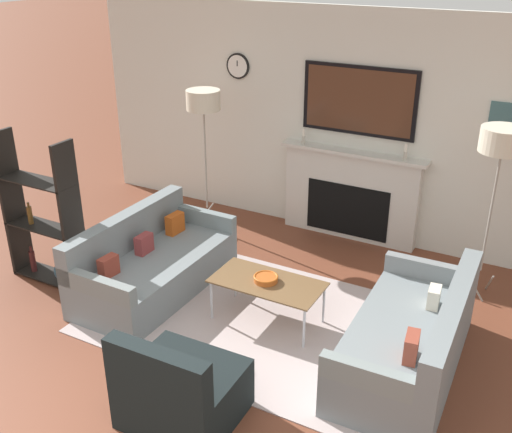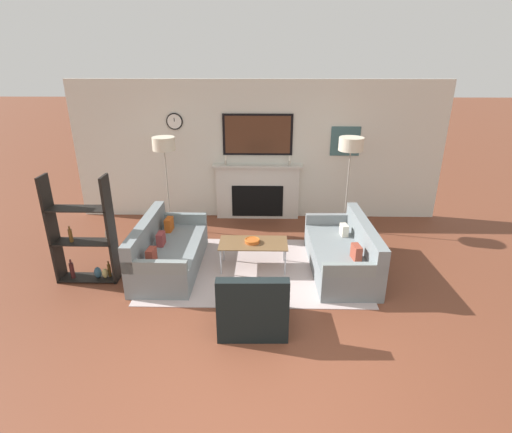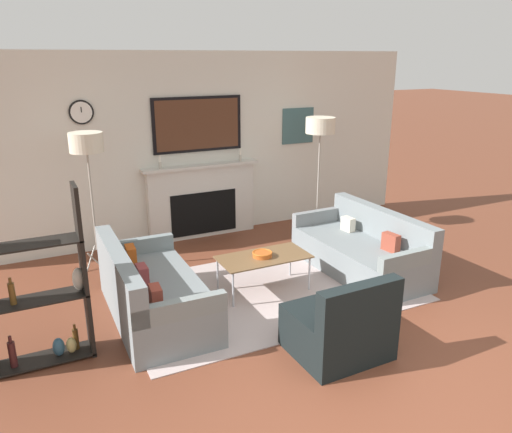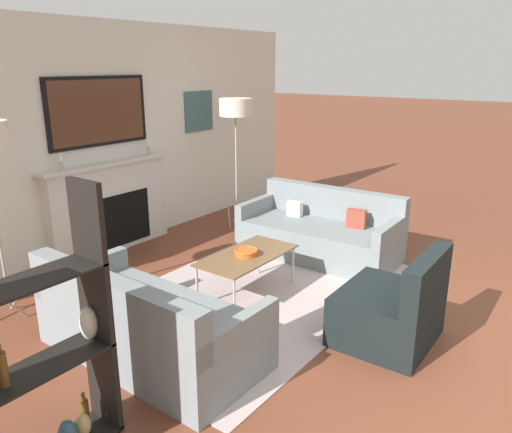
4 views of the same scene
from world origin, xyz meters
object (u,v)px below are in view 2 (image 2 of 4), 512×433
(armchair, at_px, (253,308))
(floor_lamp_right, at_px, (351,145))
(couch_left, at_px, (167,252))
(floor_lamp_left, at_px, (164,145))
(decorative_bowl, at_px, (252,241))
(coffee_table, at_px, (253,244))
(couch_right, at_px, (343,254))
(shelf_unit, at_px, (85,237))

(armchair, distance_m, floor_lamp_right, 3.64)
(couch_left, bearing_deg, armchair, -46.30)
(armchair, height_order, floor_lamp_left, floor_lamp_left)
(decorative_bowl, bearing_deg, floor_lamp_left, 137.46)
(couch_left, bearing_deg, coffee_table, 1.73)
(armchair, bearing_deg, floor_lamp_right, 60.82)
(armchair, relative_size, decorative_bowl, 3.60)
(couch_right, bearing_deg, armchair, -133.32)
(armchair, bearing_deg, shelf_unit, 156.35)
(shelf_unit, bearing_deg, floor_lamp_left, 67.82)
(coffee_table, xyz_separation_m, decorative_bowl, (-0.02, 0.00, 0.06))
(armchair, distance_m, coffee_table, 1.47)
(armchair, height_order, coffee_table, armchair)
(floor_lamp_right, bearing_deg, couch_left, -153.23)
(couch_right, distance_m, armchair, 1.96)
(floor_lamp_left, bearing_deg, couch_left, -78.91)
(couch_right, bearing_deg, shelf_unit, -174.50)
(decorative_bowl, xyz_separation_m, floor_lamp_left, (-1.61, 1.48, 1.15))
(coffee_table, relative_size, shelf_unit, 0.65)
(floor_lamp_left, bearing_deg, decorative_bowl, -42.54)
(couch_right, relative_size, decorative_bowl, 8.00)
(coffee_table, height_order, floor_lamp_left, floor_lamp_left)
(couch_left, relative_size, couch_right, 0.97)
(decorative_bowl, relative_size, floor_lamp_right, 0.13)
(couch_left, height_order, shelf_unit, shelf_unit)
(floor_lamp_right, height_order, shelf_unit, floor_lamp_right)
(couch_left, relative_size, coffee_table, 1.73)
(couch_left, relative_size, shelf_unit, 1.13)
(decorative_bowl, distance_m, floor_lamp_right, 2.53)
(couch_left, relative_size, armchair, 2.16)
(coffee_table, distance_m, floor_lamp_right, 2.55)
(couch_right, bearing_deg, couch_left, 179.99)
(coffee_table, bearing_deg, armchair, -88.66)
(couch_left, distance_m, shelf_unit, 1.20)
(decorative_bowl, height_order, floor_lamp_right, floor_lamp_right)
(couch_left, relative_size, floor_lamp_right, 1.02)
(floor_lamp_left, relative_size, shelf_unit, 1.11)
(armchair, relative_size, floor_lamp_right, 0.47)
(armchair, xyz_separation_m, floor_lamp_left, (-1.66, 2.95, 1.34))
(couch_right, height_order, floor_lamp_left, floor_lamp_left)
(armchair, xyz_separation_m, shelf_unit, (-2.43, 1.06, 0.42))
(coffee_table, xyz_separation_m, shelf_unit, (-2.40, -0.40, 0.29))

